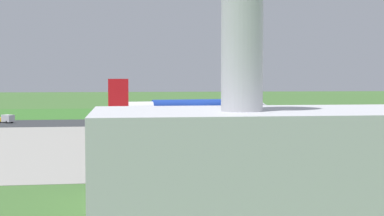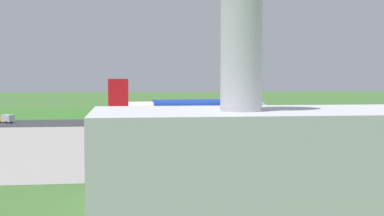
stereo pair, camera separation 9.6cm
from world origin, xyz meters
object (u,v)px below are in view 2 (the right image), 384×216
at_px(airliner_main, 193,108).
at_px(service_truck_baggage, 358,115).
at_px(airliner_parked_mid, 191,119).
at_px(traffic_cone_orange, 160,113).
at_px(no_stopping_sign, 167,109).
at_px(service_truck_fuel, 6,119).
at_px(service_car_followme, 312,123).

distance_m(airliner_main, service_truck_baggage, 57.73).
xyz_separation_m(airliner_parked_mid, service_truck_baggage, (-63.22, -39.75, -2.43)).
distance_m(airliner_parked_mid, service_truck_baggage, 74.71).
bearing_deg(traffic_cone_orange, no_stopping_sign, -127.18).
bearing_deg(airliner_main, service_truck_baggage, -178.43).
height_order(airliner_parked_mid, service_truck_fuel, airliner_parked_mid).
bearing_deg(airliner_main, no_stopping_sign, -83.75).
relative_size(airliner_main, service_car_followme, 12.69).
bearing_deg(service_car_followme, airliner_parked_mid, 25.78).
distance_m(service_truck_baggage, traffic_cone_orange, 75.77).
distance_m(service_truck_baggage, service_truck_fuel, 117.15).
bearing_deg(service_truck_baggage, no_stopping_sign, -34.01).
height_order(service_truck_fuel, traffic_cone_orange, service_truck_fuel).
bearing_deg(no_stopping_sign, service_truck_baggage, 145.99).
bearing_deg(service_truck_fuel, no_stopping_sign, -143.01).
bearing_deg(service_truck_baggage, airliner_parked_mid, 32.16).
relative_size(airliner_parked_mid, service_car_followme, 11.31).
bearing_deg(service_truck_fuel, airliner_main, 177.63).
bearing_deg(airliner_parked_mid, service_car_followme, -154.22).
height_order(airliner_main, no_stopping_sign, airliner_main).
relative_size(airliner_main, service_truck_baggage, 8.68).
xyz_separation_m(airliner_parked_mid, no_stopping_sign, (-0.80, -81.86, -2.23)).
relative_size(airliner_parked_mid, service_truck_baggage, 7.74).
bearing_deg(airliner_main, service_car_followme, 150.13).
height_order(service_car_followme, no_stopping_sign, no_stopping_sign).
bearing_deg(service_truck_baggage, airliner_main, 1.57).
height_order(airliner_parked_mid, service_truck_baggage, airliner_parked_mid).
bearing_deg(service_truck_fuel, service_car_followme, 166.86).
xyz_separation_m(airliner_main, traffic_cone_orange, (7.93, -39.54, -4.08)).
bearing_deg(no_stopping_sign, service_truck_fuel, 36.99).
xyz_separation_m(airliner_main, service_car_followme, (-33.55, 19.27, -3.51)).
bearing_deg(service_car_followme, airliner_main, -29.87).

